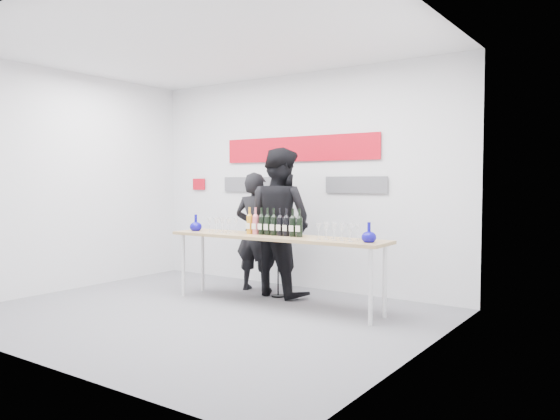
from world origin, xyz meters
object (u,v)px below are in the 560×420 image
Objects in this scene: presenter_right at (280,222)px; presenter_left at (255,232)px; tasting_table at (275,241)px; mic_stand at (278,262)px.

presenter_left is at bearing 0.52° from presenter_right.
presenter_left is at bearing 140.25° from tasting_table.
presenter_right reaches higher than tasting_table.
presenter_right is at bearing 112.67° from mic_stand.
presenter_left reaches higher than tasting_table.
presenter_left reaches higher than mic_stand.
presenter_right is 0.52m from mic_stand.
presenter_right reaches higher than mic_stand.
presenter_left is 0.84× the size of presenter_right.
presenter_left is 0.48m from presenter_right.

